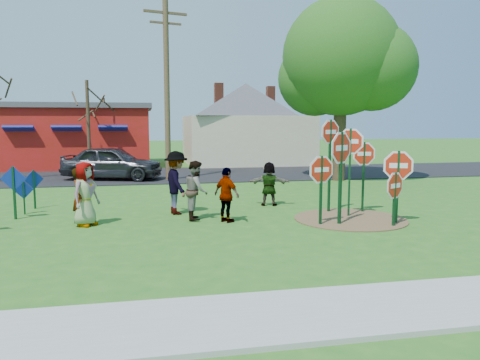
# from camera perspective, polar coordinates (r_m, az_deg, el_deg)

# --- Properties ---
(ground) EXTENTS (120.00, 120.00, 0.00)m
(ground) POSITION_cam_1_polar(r_m,az_deg,el_deg) (13.64, -6.08, -4.73)
(ground) COLOR #26621C
(ground) RESTS_ON ground
(sidewalk) EXTENTS (22.00, 1.80, 0.08)m
(sidewalk) POSITION_cam_1_polar(r_m,az_deg,el_deg) (6.79, -0.13, -16.67)
(sidewalk) COLOR #9E9E99
(sidewalk) RESTS_ON ground
(road) EXTENTS (120.00, 7.50, 0.04)m
(road) POSITION_cam_1_polar(r_m,az_deg,el_deg) (24.98, -8.56, 0.62)
(road) COLOR black
(road) RESTS_ON ground
(dirt_patch) EXTENTS (3.20, 3.20, 0.03)m
(dirt_patch) POSITION_cam_1_polar(r_m,az_deg,el_deg) (13.84, 13.28, -4.65)
(dirt_patch) COLOR brown
(dirt_patch) RESTS_ON ground
(red_building) EXTENTS (9.40, 7.69, 3.90)m
(red_building) POSITION_cam_1_polar(r_m,az_deg,el_deg) (31.59, -19.29, 5.17)
(red_building) COLOR maroon
(red_building) RESTS_ON ground
(cream_house) EXTENTS (9.40, 9.40, 6.50)m
(cream_house) POSITION_cam_1_polar(r_m,az_deg,el_deg) (32.01, 0.70, 7.30)
(cream_house) COLOR beige
(cream_house) RESTS_ON ground
(stop_sign_a) EXTENTS (1.00, 0.25, 2.03)m
(stop_sign_a) POSITION_cam_1_polar(r_m,az_deg,el_deg) (12.73, 9.87, 0.60)
(stop_sign_a) COLOR #103C1D
(stop_sign_a) RESTS_ON ground
(stop_sign_b) EXTENTS (0.94, 0.44, 3.00)m
(stop_sign_b) POSITION_cam_1_polar(r_m,az_deg,el_deg) (14.57, 10.93, 4.63)
(stop_sign_b) COLOR #103C1D
(stop_sign_b) RESTS_ON ground
(stop_sign_c) EXTENTS (0.89, 0.55, 2.74)m
(stop_sign_c) POSITION_cam_1_polar(r_m,az_deg,el_deg) (14.03, 13.29, 3.40)
(stop_sign_c) COLOR #103C1D
(stop_sign_c) RESTS_ON ground
(stop_sign_d) EXTENTS (0.98, 0.09, 2.31)m
(stop_sign_d) POSITION_cam_1_polar(r_m,az_deg,el_deg) (14.82, 14.86, 2.45)
(stop_sign_d) COLOR #103C1D
(stop_sign_d) RESTS_ON ground
(stop_sign_e) EXTENTS (0.87, 0.48, 1.60)m
(stop_sign_e) POSITION_cam_1_polar(r_m,az_deg,el_deg) (13.04, 18.34, -1.02)
(stop_sign_e) COLOR #103C1D
(stop_sign_e) RESTS_ON ground
(stop_sign_f) EXTENTS (1.05, 0.39, 2.16)m
(stop_sign_f) POSITION_cam_1_polar(r_m,az_deg,el_deg) (13.44, 18.72, 1.17)
(stop_sign_f) COLOR #103C1D
(stop_sign_f) RESTS_ON ground
(stop_sign_g) EXTENTS (1.02, 0.64, 2.69)m
(stop_sign_g) POSITION_cam_1_polar(r_m,az_deg,el_deg) (12.83, 12.20, 2.78)
(stop_sign_g) COLOR #103C1D
(stop_sign_g) RESTS_ON ground
(blue_diamond_b) EXTENTS (0.72, 0.09, 1.54)m
(blue_diamond_b) POSITION_cam_1_polar(r_m,az_deg,el_deg) (14.84, -25.86, -0.69)
(blue_diamond_b) COLOR #103C1D
(blue_diamond_b) RESTS_ON ground
(blue_diamond_c) EXTENTS (0.55, 0.19, 1.04)m
(blue_diamond_c) POSITION_cam_1_polar(r_m,az_deg,el_deg) (15.54, -24.86, -1.52)
(blue_diamond_c) COLOR #103C1D
(blue_diamond_c) RESTS_ON ground
(blue_diamond_d) EXTENTS (0.53, 0.35, 1.26)m
(blue_diamond_d) POSITION_cam_1_polar(r_m,az_deg,el_deg) (16.42, -23.82, -0.53)
(blue_diamond_d) COLOR #103C1D
(blue_diamond_d) RESTS_ON ground
(person_a) EXTENTS (0.94, 1.01, 1.73)m
(person_a) POSITION_cam_1_polar(r_m,az_deg,el_deg) (13.19, -18.34, -1.64)
(person_a) COLOR #444F8A
(person_a) RESTS_ON ground
(person_b) EXTENTS (0.38, 0.57, 1.56)m
(person_b) POSITION_cam_1_polar(r_m,az_deg,el_deg) (13.31, -18.92, -1.95)
(person_b) COLOR #257771
(person_b) RESTS_ON ground
(person_c) EXTENTS (0.71, 0.88, 1.69)m
(person_c) POSITION_cam_1_polar(r_m,az_deg,el_deg) (13.42, -5.36, -1.24)
(person_c) COLOR #995939
(person_c) RESTS_ON ground
(person_d) EXTENTS (0.95, 1.36, 1.92)m
(person_d) POSITION_cam_1_polar(r_m,az_deg,el_deg) (14.26, -7.76, -0.33)
(person_d) COLOR #343439
(person_d) RESTS_ON ground
(person_e) EXTENTS (0.83, 0.95, 1.54)m
(person_e) POSITION_cam_1_polar(r_m,az_deg,el_deg) (12.98, -1.63, -1.84)
(person_e) COLOR #3E2651
(person_e) RESTS_ON ground
(person_f) EXTENTS (1.43, 0.81, 1.47)m
(person_f) POSITION_cam_1_polar(r_m,az_deg,el_deg) (15.63, 3.57, -0.46)
(person_f) COLOR #194B2F
(person_f) RESTS_ON ground
(suv) EXTENTS (5.08, 3.15, 1.61)m
(suv) POSITION_cam_1_polar(r_m,az_deg,el_deg) (23.36, -15.31, 2.05)
(suv) COLOR #2B2B2F
(suv) RESTS_ON road
(utility_pole) EXTENTS (2.02, 0.57, 8.36)m
(utility_pole) POSITION_cam_1_polar(r_m,az_deg,el_deg) (22.64, -8.91, 11.07)
(utility_pole) COLOR #4C3823
(utility_pole) RESTS_ON ground
(leafy_tree) EXTENTS (6.05, 5.52, 8.60)m
(leafy_tree) POSITION_cam_1_polar(r_m,az_deg,el_deg) (23.14, 12.58, 13.73)
(leafy_tree) COLOR #382819
(leafy_tree) RESTS_ON ground
(bare_tree_east) EXTENTS (1.80, 1.80, 5.00)m
(bare_tree_east) POSITION_cam_1_polar(r_m,az_deg,el_deg) (26.45, -18.05, 7.69)
(bare_tree_east) COLOR #382819
(bare_tree_east) RESTS_ON ground
(bare_tree_extra) EXTENTS (1.80, 1.80, 4.17)m
(bare_tree_extra) POSITION_cam_1_polar(r_m,az_deg,el_deg) (28.16, -16.23, 6.60)
(bare_tree_extra) COLOR #382819
(bare_tree_extra) RESTS_ON ground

